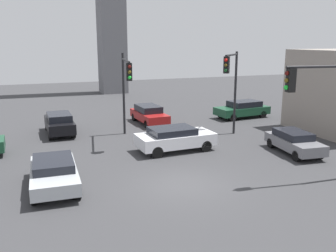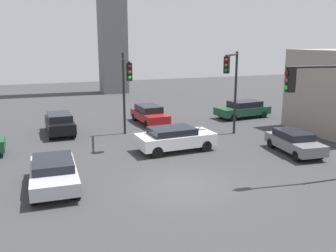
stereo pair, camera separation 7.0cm
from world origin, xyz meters
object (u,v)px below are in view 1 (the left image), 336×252
at_px(traffic_light_1, 126,80).
at_px(car_4, 294,142).
at_px(traffic_light_0, 324,97).
at_px(traffic_light_2, 231,77).
at_px(car_2, 149,114).
at_px(car_3, 54,172).
at_px(car_5, 175,138).
at_px(car_1, 59,123).
at_px(car_0, 243,109).

distance_m(traffic_light_1, car_4, 10.67).
xyz_separation_m(traffic_light_0, traffic_light_2, (0.21, 8.19, 0.10)).
xyz_separation_m(car_2, car_3, (-7.95, -10.92, -0.04)).
height_order(traffic_light_0, car_4, traffic_light_0).
relative_size(car_2, car_3, 0.99).
distance_m(traffic_light_1, car_5, 4.86).
bearing_deg(car_2, car_4, 24.03).
bearing_deg(car_4, traffic_light_0, -20.05).
bearing_deg(car_2, car_5, -9.62).
distance_m(car_1, car_4, 15.33).
bearing_deg(car_3, car_0, 124.67).
height_order(traffic_light_0, car_0, traffic_light_0).
bearing_deg(traffic_light_0, car_1, -44.84).
distance_m(traffic_light_1, car_1, 6.04).
relative_size(car_2, car_4, 1.07).
bearing_deg(car_3, car_4, 94.04).
relative_size(traffic_light_1, car_2, 1.26).
distance_m(car_3, car_4, 13.23).
bearing_deg(car_1, car_5, -138.55).
bearing_deg(car_5, car_0, 35.22).
xyz_separation_m(car_0, car_5, (-8.89, -6.85, 0.02)).
relative_size(traffic_light_0, traffic_light_1, 1.01).
xyz_separation_m(traffic_light_2, car_1, (-10.37, 5.15, -3.23)).
xyz_separation_m(traffic_light_2, car_4, (1.74, -4.26, -3.33)).
bearing_deg(car_3, car_5, 117.40).
bearing_deg(car_1, traffic_light_2, -117.12).
bearing_deg(car_2, traffic_light_2, 26.95).
xyz_separation_m(car_1, car_3, (-1.11, -9.85, -0.08)).
bearing_deg(traffic_light_2, car_0, -175.85).
xyz_separation_m(car_1, car_2, (6.83, 1.06, -0.05)).
bearing_deg(car_3, traffic_light_1, 144.26).
bearing_deg(car_0, traffic_light_0, 66.14).
relative_size(traffic_light_1, traffic_light_2, 0.98).
bearing_deg(traffic_light_2, traffic_light_0, 41.74).
relative_size(car_3, car_5, 0.97).
xyz_separation_m(traffic_light_2, car_3, (-11.48, -4.71, -3.31)).
bearing_deg(traffic_light_1, car_1, -121.88).
height_order(traffic_light_1, car_2, traffic_light_1).
bearing_deg(traffic_light_0, traffic_light_2, -83.60).
xyz_separation_m(car_0, car_4, (-2.70, -9.72, -0.07)).
bearing_deg(car_5, traffic_light_0, -60.46).
bearing_deg(traffic_light_0, car_0, -100.92).
bearing_deg(car_1, car_0, -89.48).
height_order(car_0, car_1, car_1).
height_order(car_3, car_5, car_5).
xyz_separation_m(traffic_light_2, car_5, (-4.45, -1.38, -3.25)).
height_order(traffic_light_0, car_3, traffic_light_0).
height_order(traffic_light_2, car_0, traffic_light_2).
distance_m(traffic_light_0, traffic_light_1, 11.75).
height_order(car_1, car_2, car_1).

